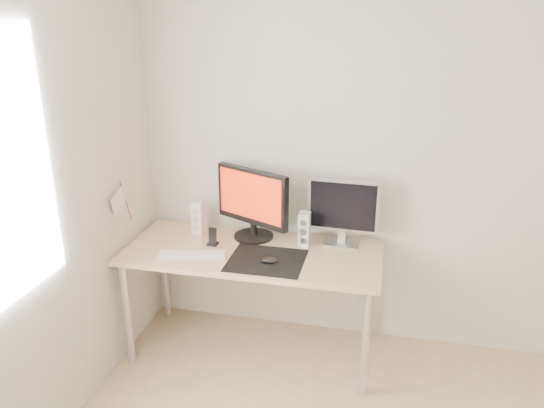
{
  "coord_description": "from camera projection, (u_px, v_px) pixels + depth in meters",
  "views": [
    {
      "loc": [
        -0.14,
        -1.52,
        2.13
      ],
      "look_at": [
        -0.83,
        1.48,
        1.01
      ],
      "focal_mm": 35.0,
      "sensor_mm": 36.0,
      "label": 1
    }
  ],
  "objects": [
    {
      "name": "speaker_right",
      "position": [
        304.0,
        229.0,
        3.34
      ],
      "size": [
        0.07,
        0.09,
        0.22
      ],
      "color": "silver",
      "rests_on": "desk"
    },
    {
      "name": "mouse",
      "position": [
        269.0,
        260.0,
        3.13
      ],
      "size": [
        0.1,
        0.06,
        0.04
      ],
      "primitive_type": "ellipsoid",
      "color": "black",
      "rests_on": "mousepad"
    },
    {
      "name": "main_monitor",
      "position": [
        252.0,
        201.0,
        3.4
      ],
      "size": [
        0.52,
        0.35,
        0.47
      ],
      "color": "black",
      "rests_on": "desk"
    },
    {
      "name": "pennant",
      "position": [
        121.0,
        200.0,
        3.23
      ],
      "size": [
        0.01,
        0.23,
        0.29
      ],
      "color": "#A57F54",
      "rests_on": "wall_left"
    },
    {
      "name": "second_monitor",
      "position": [
        343.0,
        209.0,
        3.31
      ],
      "size": [
        0.45,
        0.17,
        0.43
      ],
      "color": "silver",
      "rests_on": "desk"
    },
    {
      "name": "speaker_left",
      "position": [
        198.0,
        217.0,
        3.53
      ],
      "size": [
        0.07,
        0.09,
        0.22
      ],
      "color": "white",
      "rests_on": "desk"
    },
    {
      "name": "wall_back",
      "position": [
        412.0,
        163.0,
        3.27
      ],
      "size": [
        3.5,
        0.0,
        3.5
      ],
      "primitive_type": "plane",
      "rotation": [
        1.57,
        0.0,
        0.0
      ],
      "color": "white",
      "rests_on": "ground"
    },
    {
      "name": "desk",
      "position": [
        253.0,
        261.0,
        3.33
      ],
      "size": [
        1.6,
        0.7,
        0.73
      ],
      "color": "#D1B587",
      "rests_on": "ground"
    },
    {
      "name": "mousepad",
      "position": [
        266.0,
        260.0,
        3.17
      ],
      "size": [
        0.45,
        0.4,
        0.0
      ],
      "primitive_type": "cube",
      "color": "black",
      "rests_on": "desk"
    },
    {
      "name": "phone_dock",
      "position": [
        213.0,
        240.0,
        3.37
      ],
      "size": [
        0.07,
        0.06,
        0.12
      ],
      "color": "black",
      "rests_on": "desk"
    },
    {
      "name": "keyboard",
      "position": [
        192.0,
        255.0,
        3.23
      ],
      "size": [
        0.44,
        0.21,
        0.02
      ],
      "color": "silver",
      "rests_on": "desk"
    }
  ]
}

